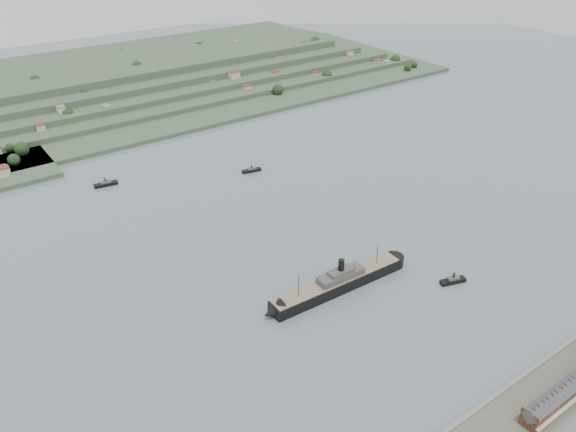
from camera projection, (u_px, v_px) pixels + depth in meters
ground at (341, 237)px, 381.93m from camera, size 1400.00×1400.00×0.00m
terrace_row at (564, 392)px, 255.33m from camera, size 55.60×9.80×11.07m
far_peninsula at (145, 78)px, 666.38m from camera, size 760.00×309.00×30.00m
steamship at (334, 285)px, 328.70m from camera, size 101.96×15.20×24.46m
tugboat at (453, 280)px, 336.88m from camera, size 16.62×8.97×7.23m
ferry_west at (106, 184)px, 448.26m from camera, size 18.97×7.65×6.91m
ferry_east at (251, 170)px, 470.73m from camera, size 16.91×7.34×6.14m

